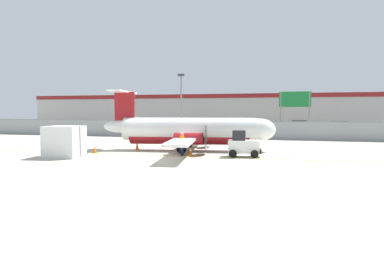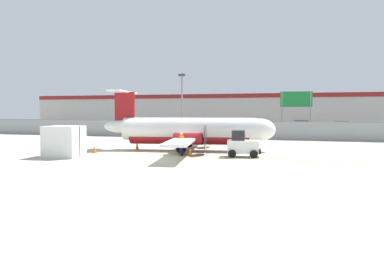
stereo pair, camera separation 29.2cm
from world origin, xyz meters
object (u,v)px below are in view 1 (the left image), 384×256
Objects in this scene: traffic_cone_near_right at (95,149)px; highway_sign at (295,103)px; commuter_airplane at (192,131)px; cargo_container at (64,142)px; parked_car_0 at (138,126)px; baggage_tug at (243,145)px; ground_crew_worker at (182,143)px; parked_car_3 at (228,126)px; traffic_cone_near_left at (137,146)px; parked_car_2 at (182,128)px; traffic_cone_far_left at (191,151)px; parked_car_4 at (269,128)px; apron_light_pole at (181,101)px; parked_car_5 at (299,125)px; parked_car_1 at (150,127)px; parked_car_6 at (338,126)px.

highway_sign is (15.64, 18.04, 3.83)m from traffic_cone_near_right.
cargo_container is (-7.77, -6.12, -0.50)m from commuter_airplane.
parked_car_0 is (-7.35, 25.67, 0.58)m from traffic_cone_near_right.
ground_crew_worker is (-4.40, -0.50, 0.10)m from baggage_tug.
parked_car_3 is (-5.23, 28.87, 0.04)m from baggage_tug.
parked_car_0 is 24.44m from highway_sign.
ground_crew_worker reaches higher than traffic_cone_near_right.
highway_sign is (8.73, 14.53, 2.54)m from commuter_airplane.
parked_car_3 is at bearing 81.76° from traffic_cone_near_left.
parked_car_2 is (8.41, -4.62, 0.00)m from parked_car_0.
traffic_cone_far_left is 0.15× the size of parked_car_4.
traffic_cone_near_left is 20.56m from highway_sign.
apron_light_pole is at bearing 74.10° from traffic_cone_near_right.
commuter_airplane reaches higher than baggage_tug.
parked_car_2 is 1.02× the size of parked_car_4.
traffic_cone_far_left is 19.86m from highway_sign.
traffic_cone_near_left is 0.15× the size of parked_car_0.
ground_crew_worker and parked_car_2 have the same top height.
highway_sign reaches higher than parked_car_2.
traffic_cone_near_right is 37.86m from parked_car_5.
baggage_tug reaches higher than parked_car_4.
parked_car_2 is at bearing 93.91° from traffic_cone_near_left.
ground_crew_worker is at bearing 15.68° from cargo_container.
parked_car_0 is 17.60m from apron_light_pole.
cargo_container is 0.58× the size of parked_car_1.
apron_light_pole is at bearing 69.78° from cargo_container.
parked_car_1 is at bearing 131.51° from parked_car_0.
parked_car_1 is (-6.26, 19.17, 0.58)m from traffic_cone_near_left.
parked_car_1 is (-11.59, 21.77, 0.58)m from traffic_cone_far_left.
parked_car_1 is 12.61m from parked_car_3.
parked_car_4 is (4.94, 23.43, 0.58)m from traffic_cone_far_left.
parked_car_6 is at bearing 64.33° from traffic_cone_far_left.
baggage_tug is at bearing -69.67° from parked_car_2.
parked_car_0 and parked_car_4 have the same top height.
parked_car_1 is at bearing 108.09° from traffic_cone_near_left.
baggage_tug is at bearing -103.74° from highway_sign.
cargo_container is 2.86m from traffic_cone_near_right.
cargo_container is at bearing 66.10° from parked_car_4.
cargo_container reaches higher than parked_car_3.
parked_car_3 is at bearing 92.87° from traffic_cone_far_left.
highway_sign is at bearing 48.67° from traffic_cone_near_left.
cargo_container is 0.60× the size of parked_car_0.
parked_car_4 is at bearing -98.27° from ground_crew_worker.
highway_sign is at bearing 65.75° from traffic_cone_far_left.
parked_car_2 is at bearing -69.04° from ground_crew_worker.
parked_car_4 reaches higher than traffic_cone_far_left.
traffic_cone_near_left is 0.15× the size of parked_car_3.
parked_car_3 is 1.02× the size of parked_car_6.
parked_car_4 is (5.57, 23.51, -0.06)m from ground_crew_worker.
baggage_tug is 11.43m from traffic_cone_near_right.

